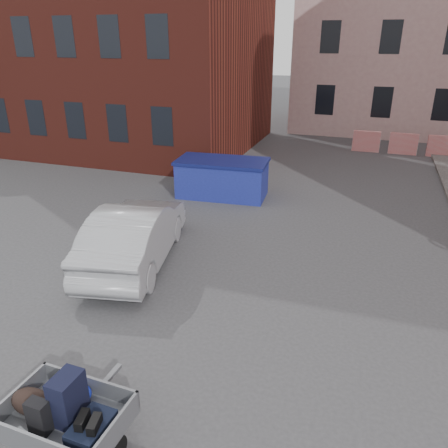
% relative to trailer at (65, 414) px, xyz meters
% --- Properties ---
extents(ground, '(120.00, 120.00, 0.00)m').
position_rel_trailer_xyz_m(ground, '(0.58, 3.94, -0.61)').
color(ground, '#38383A').
rests_on(ground, ground).
extents(far_building, '(6.00, 6.00, 8.00)m').
position_rel_trailer_xyz_m(far_building, '(-19.42, 25.94, 3.39)').
color(far_building, maroon).
rests_on(far_building, ground).
extents(barriers, '(4.70, 0.18, 1.00)m').
position_rel_trailer_xyz_m(barriers, '(4.78, 18.94, -0.11)').
color(barriers, red).
rests_on(barriers, ground).
extents(trailer, '(1.64, 1.83, 1.20)m').
position_rel_trailer_xyz_m(trailer, '(0.00, 0.00, 0.00)').
color(trailer, black).
rests_on(trailer, ground).
extents(dumpster, '(3.24, 1.86, 1.31)m').
position_rel_trailer_xyz_m(dumpster, '(-1.43, 10.44, 0.05)').
color(dumpster, navy).
rests_on(dumpster, ground).
extents(silver_car, '(2.51, 4.77, 1.49)m').
position_rel_trailer_xyz_m(silver_car, '(-1.84, 5.10, 0.14)').
color(silver_car, '#A4A6AB').
rests_on(silver_car, ground).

